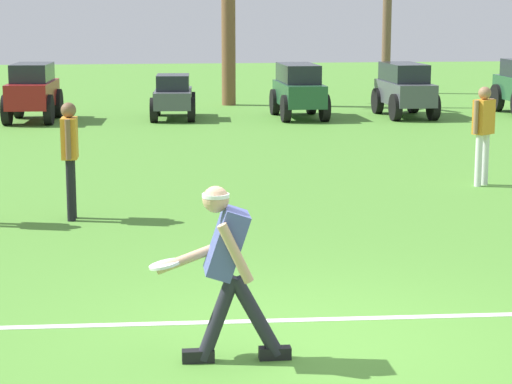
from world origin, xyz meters
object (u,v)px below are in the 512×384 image
at_px(parked_car_slot_c, 173,96).
at_px(parked_car_slot_d, 299,89).
at_px(parked_car_slot_b, 33,91).
at_px(parked_car_slot_e, 404,88).
at_px(frisbee_thrower, 227,264).
at_px(teammate_deep, 70,150).
at_px(frisbee_in_flight, 165,264).
at_px(teammate_midfield, 483,126).

height_order(parked_car_slot_c, parked_car_slot_d, parked_car_slot_d).
bearing_deg(parked_car_slot_d, parked_car_slot_b, 179.69).
relative_size(parked_car_slot_d, parked_car_slot_e, 1.00).
height_order(frisbee_thrower, teammate_deep, teammate_deep).
xyz_separation_m(frisbee_in_flight, parked_car_slot_e, (6.55, 16.80, -0.04)).
relative_size(teammate_deep, parked_car_slot_e, 0.64).
bearing_deg(parked_car_slot_c, parked_car_slot_d, -2.98).
height_order(frisbee_in_flight, parked_car_slot_c, parked_car_slot_c).
distance_m(frisbee_in_flight, teammate_deep, 5.47).
bearing_deg(parked_car_slot_e, teammate_deep, -123.69).
xyz_separation_m(teammate_midfield, parked_car_slot_d, (-1.33, 9.72, -0.22)).
relative_size(teammate_midfield, parked_car_slot_e, 0.64).
height_order(teammate_midfield, parked_car_slot_e, teammate_midfield).
bearing_deg(frisbee_thrower, frisbee_in_flight, 157.13).
bearing_deg(frisbee_in_flight, teammate_deep, 101.41).
bearing_deg(frisbee_thrower, teammate_midfield, 57.42).
distance_m(parked_car_slot_c, parked_car_slot_e, 5.83).
bearing_deg(frisbee_thrower, parked_car_slot_b, 100.53).
bearing_deg(parked_car_slot_d, frisbee_thrower, -101.14).
height_order(frisbee_thrower, parked_car_slot_c, frisbee_thrower).
xyz_separation_m(parked_car_slot_d, parked_car_slot_e, (2.70, -0.05, 0.00)).
bearing_deg(teammate_deep, parked_car_slot_d, 66.80).
xyz_separation_m(frisbee_thrower, frisbee_in_flight, (-0.48, 0.20, -0.04)).
height_order(parked_car_slot_b, parked_car_slot_d, parked_car_slot_b).
relative_size(parked_car_slot_c, parked_car_slot_e, 0.93).
height_order(teammate_deep, parked_car_slot_d, teammate_deep).
height_order(frisbee_in_flight, teammate_deep, teammate_deep).
relative_size(teammate_deep, parked_car_slot_b, 0.65).
bearing_deg(frisbee_thrower, parked_car_slot_e, 70.39).
xyz_separation_m(frisbee_thrower, parked_car_slot_e, (6.06, 17.01, -0.08)).
xyz_separation_m(parked_car_slot_c, parked_car_slot_e, (5.83, -0.22, 0.16)).
height_order(frisbee_in_flight, parked_car_slot_d, parked_car_slot_d).
distance_m(frisbee_thrower, parked_car_slot_d, 17.39).
bearing_deg(parked_car_slot_b, teammate_midfield, -51.12).
height_order(frisbee_in_flight, teammate_midfield, teammate_midfield).
relative_size(parked_car_slot_b, parked_car_slot_d, 0.99).
bearing_deg(parked_car_slot_d, teammate_midfield, -82.21).
distance_m(teammate_midfield, teammate_deep, 6.50).
height_order(frisbee_thrower, frisbee_in_flight, frisbee_thrower).
height_order(parked_car_slot_d, parked_car_slot_e, same).
xyz_separation_m(frisbee_in_flight, teammate_deep, (-1.08, 5.36, 0.18)).
relative_size(teammate_midfield, parked_car_slot_b, 0.65).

